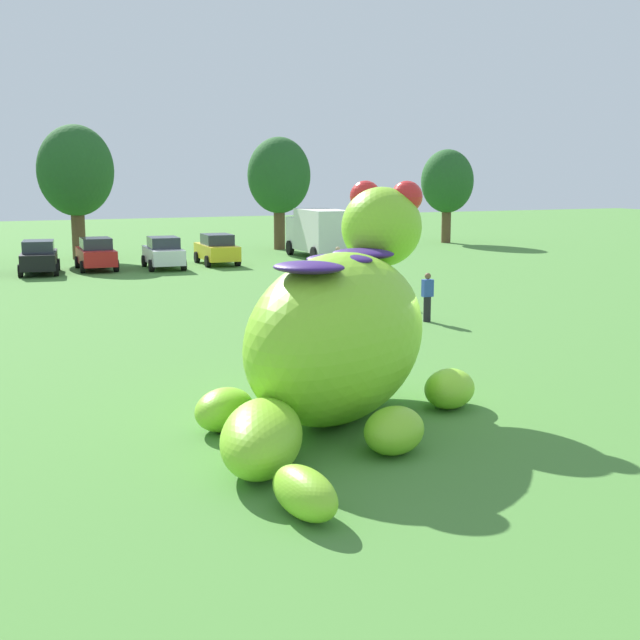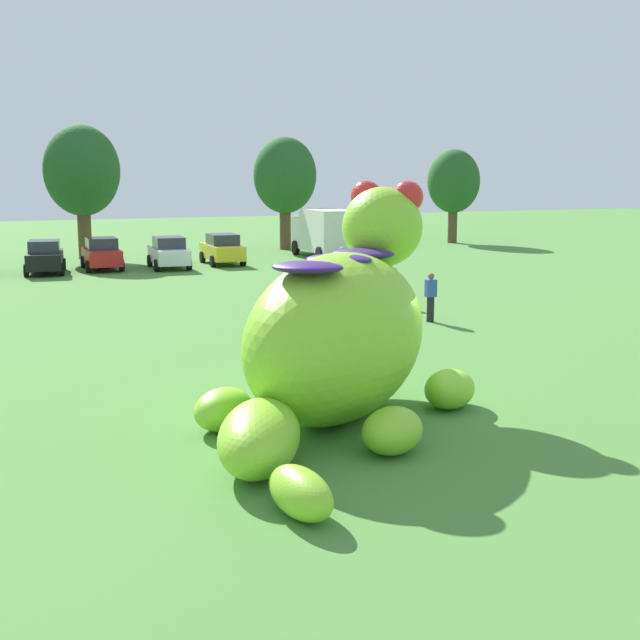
% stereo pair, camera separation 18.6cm
% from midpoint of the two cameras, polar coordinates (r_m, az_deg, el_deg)
% --- Properties ---
extents(ground_plane, '(160.00, 160.00, 0.00)m').
position_cam_midpoint_polar(ground_plane, '(19.37, 3.50, -5.65)').
color(ground_plane, '#4C8438').
extents(giant_inflatable_creature, '(7.38, 8.95, 4.96)m').
position_cam_midpoint_polar(giant_inflatable_creature, '(17.91, 1.00, -0.95)').
color(giant_inflatable_creature, '#8CD12D').
rests_on(giant_inflatable_creature, ground).
extents(car_black, '(2.37, 4.30, 1.72)m').
position_cam_midpoint_polar(car_black, '(46.19, -18.30, 3.99)').
color(car_black, black).
rests_on(car_black, ground).
extents(car_red, '(2.05, 4.15, 1.72)m').
position_cam_midpoint_polar(car_red, '(47.20, -14.78, 4.28)').
color(car_red, red).
rests_on(car_red, ground).
extents(car_white, '(2.14, 4.20, 1.72)m').
position_cam_midpoint_polar(car_white, '(47.04, -10.49, 4.42)').
color(car_white, white).
rests_on(car_white, ground).
extents(car_yellow, '(2.06, 4.16, 1.72)m').
position_cam_midpoint_polar(car_yellow, '(48.73, -6.98, 4.70)').
color(car_yellow, yellow).
rests_on(car_yellow, ground).
extents(box_truck, '(2.70, 6.52, 2.95)m').
position_cam_midpoint_polar(box_truck, '(51.99, -0.23, 5.91)').
color(box_truck, silver).
rests_on(box_truck, ground).
extents(tree_mid_left, '(4.46, 4.46, 7.91)m').
position_cam_midpoint_polar(tree_mid_left, '(53.23, -16.05, 9.47)').
color(tree_mid_left, brown).
rests_on(tree_mid_left, ground).
extents(tree_centre_left, '(4.20, 4.20, 7.45)m').
position_cam_midpoint_polar(tree_centre_left, '(57.79, -2.84, 9.54)').
color(tree_centre_left, brown).
rests_on(tree_centre_left, ground).
extents(tree_centre, '(3.82, 3.82, 6.78)m').
position_cam_midpoint_polar(tree_centre, '(63.92, 8.38, 9.08)').
color(tree_centre, brown).
rests_on(tree_centre, ground).
extents(spectator_near_inflatable, '(0.38, 0.26, 1.71)m').
position_cam_midpoint_polar(spectator_near_inflatable, '(30.02, 6.98, 1.50)').
color(spectator_near_inflatable, black).
rests_on(spectator_near_inflatable, ground).
extents(spectator_mid_field, '(0.38, 0.26, 1.71)m').
position_cam_midpoint_polar(spectator_mid_field, '(33.56, 4.25, 2.42)').
color(spectator_mid_field, black).
rests_on(spectator_mid_field, ground).
extents(spectator_by_cars, '(0.38, 0.26, 1.71)m').
position_cam_midpoint_polar(spectator_by_cars, '(40.23, 1.05, 3.68)').
color(spectator_by_cars, '#726656').
rests_on(spectator_by_cars, ground).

